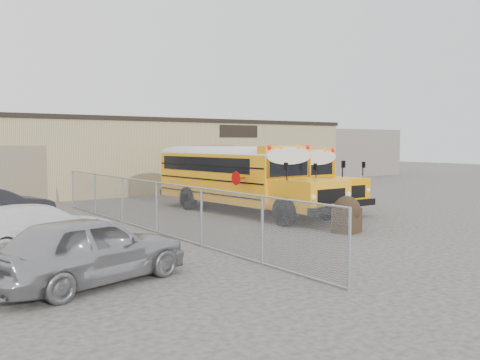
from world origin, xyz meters
TOP-DOWN VIEW (x-y plane):
  - ground at (0.00, 0.00)m, footprint 120.00×120.00m
  - warehouse at (-0.00, 19.99)m, footprint 30.20×10.20m
  - chainlink_fence at (-6.00, 3.00)m, footprint 0.07×18.07m
  - distant_building_right at (24.00, 24.00)m, footprint 10.00×8.00m
  - school_bus_left at (-0.87, 12.29)m, footprint 3.33×10.61m
  - school_bus_right at (2.03, 12.89)m, footprint 2.83×10.00m
  - tarp_bundle at (-0.54, -0.79)m, footprint 1.05×0.99m
  - car_silver at (-10.29, -2.27)m, footprint 4.94×3.02m
  - car_white at (-10.23, 2.03)m, footprint 5.13×2.91m

SIDE VIEW (x-z plane):
  - ground at x=0.00m, z-range 0.00..0.00m
  - tarp_bundle at x=-0.54m, z-range 0.02..1.31m
  - car_white at x=-10.23m, z-range 0.00..1.40m
  - car_silver at x=-10.29m, z-range 0.00..1.57m
  - chainlink_fence at x=-6.00m, z-range 0.00..1.80m
  - school_bus_right at x=2.03m, z-range 0.23..3.13m
  - school_bus_left at x=-0.87m, z-range 0.24..3.30m
  - distant_building_right at x=24.00m, z-range 0.00..4.40m
  - warehouse at x=0.00m, z-range 0.04..4.71m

